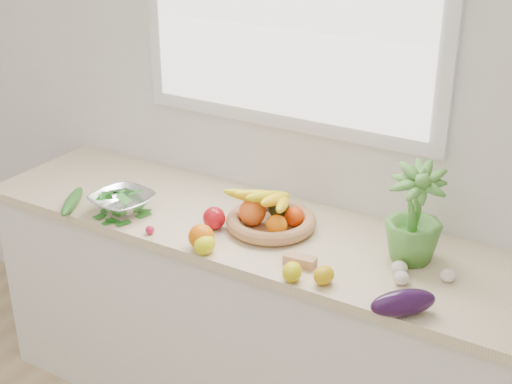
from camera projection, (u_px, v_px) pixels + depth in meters
The scene contains 18 objects.
back_wall at pixel (287, 90), 2.78m from camera, with size 4.50×0.02×2.70m, color white.
counter_cabinet at pixel (248, 324), 2.93m from camera, with size 2.20×0.58×0.86m, color silver.
countertop at pixel (248, 227), 2.75m from camera, with size 2.24×0.62×0.04m, color beige.
orange_loose at pixel (201, 237), 2.53m from camera, with size 0.09×0.09×0.09m, color orange.
lemon_a at pixel (205, 245), 2.51m from camera, with size 0.07×0.09×0.07m, color #E3E60C.
lemon_b at pixel (324, 275), 2.33m from camera, with size 0.06×0.08×0.06m, color #D09E0B.
lemon_c at pixel (292, 272), 2.34m from camera, with size 0.07×0.08×0.07m, color #D5C60B.
apple at pixel (214, 218), 2.68m from camera, with size 0.09×0.09×0.09m, color #AE0D18.
ginger at pixel (300, 261), 2.44m from camera, with size 0.11×0.05×0.04m, color tan.
garlic_a at pixel (401, 278), 2.33m from camera, with size 0.05×0.05×0.05m, color silver.
garlic_b at pixel (448, 276), 2.34m from camera, with size 0.05×0.05×0.04m, color silver.
garlic_c at pixel (400, 268), 2.39m from camera, with size 0.05×0.05×0.05m, color white.
eggplant at pixel (403, 303), 2.16m from camera, with size 0.08×0.21×0.08m, color #270D32.
cucumber at pixel (72, 201), 2.86m from camera, with size 0.05×0.26×0.05m, color #295E1B.
radish at pixel (150, 230), 2.65m from camera, with size 0.03×0.03×0.03m, color #C4183D.
potted_herb at pixel (415, 214), 2.41m from camera, with size 0.20×0.20×0.35m, color #4D9235.
fruit_basket at pixel (270, 216), 2.68m from camera, with size 0.43×0.43×0.18m.
colander_with_spinach at pixel (122, 198), 2.79m from camera, with size 0.27×0.27×0.12m.
Camera 1 is at (1.29, -0.12, 2.15)m, focal length 50.00 mm.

